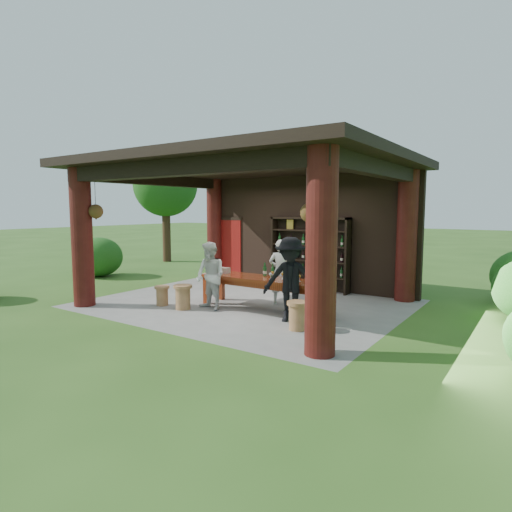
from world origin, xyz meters
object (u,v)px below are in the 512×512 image
Objects in this scene: tasting_table at (261,282)px; guest_woman at (210,276)px; wine_shelf at (309,254)px; stool_near_left at (183,296)px; guest_man at (290,280)px; stool_near_right at (298,315)px; host at (281,272)px; napkin_basket at (224,270)px; stool_far_left at (162,295)px.

guest_woman reaches higher than tasting_table.
wine_shelf is 4.10m from stool_near_left.
wine_shelf is 3.57m from guest_man.
wine_shelf is at bearing 114.24° from stool_near_right.
tasting_table is 1.96× the size of guest_woman.
host reaches higher than guest_woman.
wine_shelf is 9.21× the size of napkin_basket.
wine_shelf is 4.38m from stool_far_left.
guest_woman reaches higher than stool_near_left.
tasting_table is at bearing 133.87° from guest_man.
guest_man is at bearing -15.25° from napkin_basket.
stool_far_left is (-0.71, 0.01, -0.05)m from stool_near_left.
guest_woman is 6.09× the size of napkin_basket.
stool_near_right is at bearing 107.54° from host.
tasting_table is 6.51× the size of stool_far_left.
guest_woman is at bearing 32.65° from host.
stool_near_right is 0.35× the size of host.
napkin_basket is (-2.24, 0.61, -0.06)m from guest_man.
napkin_basket is at bearing 71.01° from stool_near_left.
guest_man is (3.32, 0.46, 0.63)m from stool_far_left.
guest_man reaches higher than stool_near_left.
wine_shelf is 2.90m from napkin_basket.
host is 1.67m from guest_man.
guest_woman reaches higher than stool_near_right.
stool_near_right is 0.35× the size of guest_woman.
stool_far_left is (-2.19, -1.04, -0.38)m from tasting_table.
guest_man is (-0.44, 0.47, 0.59)m from stool_near_right.
stool_far_left is 2.95m from host.
napkin_basket is (1.08, 1.07, 0.57)m from stool_far_left.
napkin_basket reaches higher than tasting_table.
tasting_table is 1.85m from stool_near_left.
stool_near_left reaches higher than stool_near_right.
guest_woman is at bearing -76.41° from napkin_basket.
tasting_table is at bearing 145.97° from stool_near_right.
stool_near_right is at bearing -34.03° from tasting_table.
napkin_basket is at bearing 178.48° from tasting_table.
guest_woman is at bearing -142.96° from tasting_table.
napkin_basket is (-0.96, -2.72, -0.24)m from wine_shelf.
guest_man is at bearing 106.20° from host.
napkin_basket is at bearing 8.46° from host.
napkin_basket is at bearing 44.79° from stool_far_left.
host is at bearing 109.22° from guest_man.
napkin_basket reaches higher than stool_near_left.
host is at bearing 30.25° from napkin_basket.
stool_near_right is at bearing -65.76° from wine_shelf.
tasting_table is 1.19m from guest_woman.
stool_near_right is at bearing -0.18° from stool_far_left.
tasting_table is 0.76m from host.
stool_near_right is 0.32× the size of guest_man.
guest_woman is at bearing -102.77° from wine_shelf.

